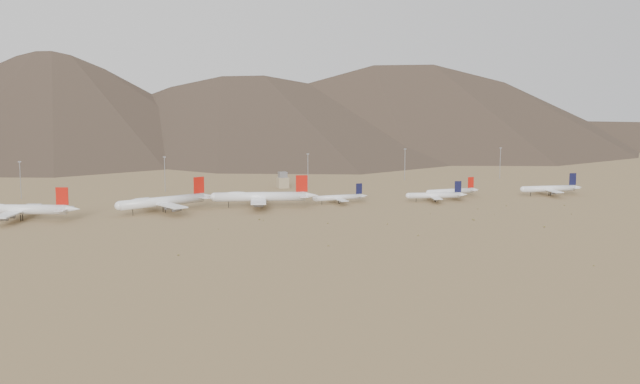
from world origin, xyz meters
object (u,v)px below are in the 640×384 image
object	(u,v)px
widebody_centre	(163,201)
widebody_east	(261,197)
narrowbody_b	(436,195)
control_tower	(283,181)
widebody_west	(20,209)
narrowbody_a	(339,197)

from	to	relation	value
widebody_centre	widebody_east	size ratio (longest dim) A/B	0.95
widebody_east	narrowbody_b	world-z (taller)	widebody_east
widebody_east	control_tower	size ratio (longest dim) A/B	5.61
widebody_west	control_tower	xyz separation A→B (m)	(180.82, 93.62, -1.40)
widebody_west	widebody_east	bearing A→B (deg)	22.82
control_tower	narrowbody_a	bearing A→B (deg)	-80.77
widebody_east	narrowbody_a	distance (m)	52.71
widebody_east	narrowbody_a	world-z (taller)	widebody_east
narrowbody_a	widebody_east	bearing A→B (deg)	177.50
control_tower	narrowbody_b	bearing A→B (deg)	-52.23
widebody_west	narrowbody_a	bearing A→B (deg)	22.19
widebody_centre	control_tower	distance (m)	133.23
widebody_centre	narrowbody_b	world-z (taller)	widebody_centre
widebody_centre	control_tower	xyz separation A→B (m)	(99.57, 88.51, -1.55)
widebody_east	narrowbody_b	distance (m)	116.57
widebody_centre	widebody_east	xyz separation A→B (m)	(61.23, 0.55, 0.15)
widebody_west	control_tower	bearing A→B (deg)	47.92
narrowbody_b	narrowbody_a	bearing A→B (deg)	-178.49
narrowbody_b	widebody_centre	bearing A→B (deg)	-171.42
narrowbody_a	widebody_centre	bearing A→B (deg)	177.81
widebody_west	widebody_east	size ratio (longest dim) A/B	0.93
control_tower	widebody_east	bearing A→B (deg)	-113.55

